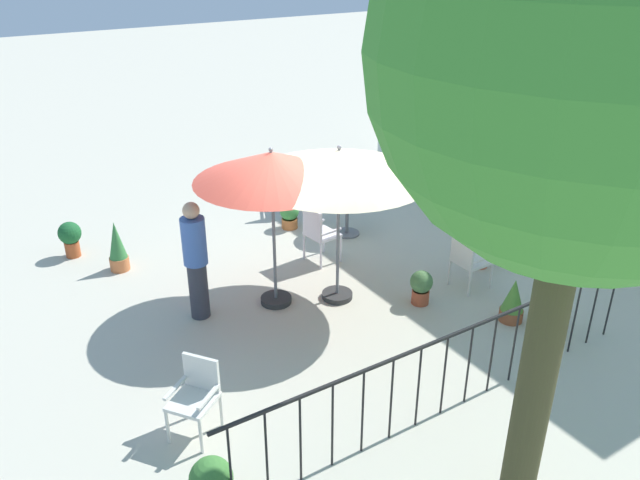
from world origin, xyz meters
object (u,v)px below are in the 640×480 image
potted_plant_1 (421,286)px  potted_plant_5 (481,250)px  patio_chair_1 (196,392)px  patio_chair_3 (296,183)px  potted_plant_3 (70,236)px  potted_plant_7 (117,247)px  potted_plant_2 (513,301)px  patio_umbrella_0 (339,164)px  potted_plant_4 (290,214)px  cafe_table_0 (347,207)px  patio_umbrella_1 (271,168)px  standing_person (196,260)px  patio_chair_2 (318,231)px  potted_plant_6 (554,308)px  patio_chair_0 (468,258)px  shade_tree (610,50)px

potted_plant_1 → potted_plant_5: (-0.35, 1.51, 0.01)m
patio_chair_1 → patio_chair_3: (-4.55, 3.81, 0.06)m
potted_plant_3 → potted_plant_7: bearing=30.7°
potted_plant_2 → potted_plant_5: size_ratio=1.20×
patio_umbrella_0 → patio_chair_1: size_ratio=2.88×
potted_plant_2 → potted_plant_7: bearing=-136.2°
potted_plant_4 → patio_umbrella_0: bearing=-13.9°
patio_chair_3 → potted_plant_1: size_ratio=1.94×
patio_umbrella_0 → potted_plant_5: size_ratio=4.75×
cafe_table_0 → potted_plant_5: cafe_table_0 is taller
patio_umbrella_1 → potted_plant_3: bearing=-144.9°
standing_person → patio_umbrella_1: bearing=77.0°
patio_umbrella_0 → potted_plant_7: 3.84m
potted_plant_5 → potted_plant_7: 5.64m
patio_chair_3 → patio_chair_1: bearing=-40.0°
patio_chair_3 → potted_plant_3: patio_chair_3 is taller
patio_chair_1 → potted_plant_7: (-3.98, 0.30, -0.11)m
patio_umbrella_0 → potted_plant_3: size_ratio=4.11×
patio_umbrella_1 → patio_chair_2: (-0.73, 1.16, -1.47)m
cafe_table_0 → potted_plant_4: cafe_table_0 is taller
patio_chair_3 → potted_plant_2: bearing=6.7°
patio_umbrella_0 → cafe_table_0: (-1.70, 1.32, -1.51)m
cafe_table_0 → potted_plant_1: size_ratio=1.58×
patio_chair_2 → potted_plant_3: patio_chair_2 is taller
patio_chair_1 → potted_plant_1: size_ratio=1.69×
patio_chair_2 → potted_plant_7: patio_chair_2 is taller
potted_plant_1 → potted_plant_6: (1.44, 1.01, 0.07)m
potted_plant_5 → standing_person: (-0.99, -4.28, 0.58)m
patio_chair_1 → patio_chair_2: patio_chair_2 is taller
patio_umbrella_1 → standing_person: 1.57m
patio_umbrella_1 → potted_plant_3: 4.04m
patio_chair_2 → patio_chair_0: bearing=37.2°
potted_plant_4 → standing_person: standing_person is taller
patio_chair_2 → potted_plant_5: patio_chair_2 is taller
patio_chair_2 → potted_plant_7: (-1.42, -2.76, -0.16)m
potted_plant_4 → patio_chair_3: bearing=141.4°
cafe_table_0 → standing_person: 3.38m
cafe_table_0 → standing_person: size_ratio=0.47×
patio_chair_0 → shade_tree: bearing=-36.6°
shade_tree → potted_plant_2: 4.93m
patio_chair_2 → patio_umbrella_0: bearing=-18.1°
potted_plant_2 → potted_plant_3: potted_plant_2 is taller
cafe_table_0 → potted_plant_1: cafe_table_0 is taller
patio_chair_3 → potted_plant_4: size_ratio=1.96×
patio_chair_3 → shade_tree: bearing=-13.7°
standing_person → potted_plant_6: bearing=53.6°
potted_plant_5 → patio_umbrella_0: bearing=-99.2°
potted_plant_3 → potted_plant_2: bearing=41.9°
potted_plant_2 → patio_chair_3: bearing=-173.3°
potted_plant_4 → standing_person: bearing=-52.9°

